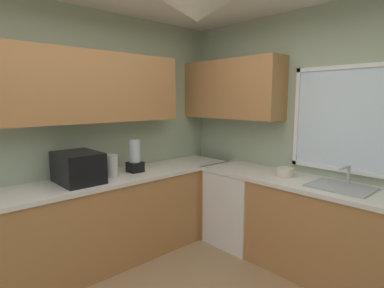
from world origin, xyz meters
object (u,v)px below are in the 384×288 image
object	(u,v)px
microwave	(78,167)
blender_appliance	(135,157)
dishwasher	(239,207)
bowl	(285,172)
kettle	(112,166)
sink_assembly	(341,186)

from	to	relation	value
microwave	blender_appliance	world-z (taller)	blender_appliance
dishwasher	bowl	bearing A→B (deg)	3.07
dishwasher	microwave	world-z (taller)	microwave
dishwasher	kettle	size ratio (longest dim) A/B	3.73
kettle	sink_assembly	xyz separation A→B (m)	(1.76, 1.31, -0.10)
bowl	sink_assembly	bearing A→B (deg)	0.76
microwave	bowl	bearing A→B (deg)	53.38
sink_assembly	bowl	world-z (taller)	sink_assembly
sink_assembly	bowl	size ratio (longest dim) A/B	2.98
kettle	sink_assembly	bearing A→B (deg)	36.61
sink_assembly	blender_appliance	distance (m)	2.06
dishwasher	blender_appliance	world-z (taller)	blender_appliance
bowl	blender_appliance	distance (m)	1.59
blender_appliance	bowl	bearing A→B (deg)	39.66
blender_appliance	dishwasher	bearing A→B (deg)	56.06
dishwasher	sink_assembly	bearing A→B (deg)	1.91
kettle	sink_assembly	distance (m)	2.19
sink_assembly	bowl	distance (m)	0.56
bowl	blender_appliance	world-z (taller)	blender_appliance
dishwasher	microwave	bearing A→B (deg)	-112.28
kettle	sink_assembly	world-z (taller)	kettle
microwave	sink_assembly	distance (m)	2.43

